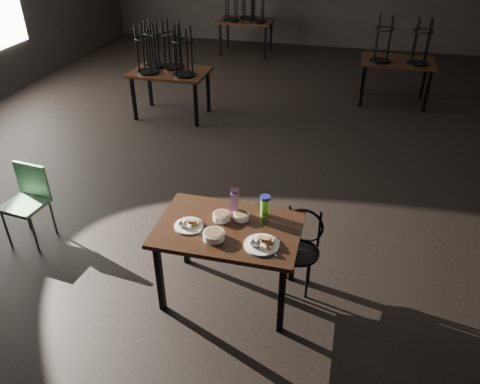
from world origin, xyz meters
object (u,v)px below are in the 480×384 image
(juice_carton, at_px, (235,201))
(water_bottle, at_px, (265,206))
(main_table, at_px, (229,235))
(school_chair, at_px, (28,197))
(bentwood_chair, at_px, (300,244))

(juice_carton, distance_m, water_bottle, 0.26)
(main_table, distance_m, school_chair, 2.24)
(main_table, bearing_deg, school_chair, 171.32)
(bentwood_chair, relative_size, school_chair, 0.95)
(juice_carton, relative_size, bentwood_chair, 0.33)
(juice_carton, bearing_deg, bentwood_chair, 6.47)
(bentwood_chair, bearing_deg, main_table, -148.47)
(water_bottle, distance_m, bentwood_chair, 0.51)
(water_bottle, bearing_deg, main_table, -137.73)
(main_table, height_order, juice_carton, juice_carton)
(bentwood_chair, height_order, school_chair, school_chair)
(main_table, xyz_separation_m, water_bottle, (0.26, 0.24, 0.18))
(juice_carton, distance_m, school_chair, 2.24)
(bentwood_chair, bearing_deg, juice_carton, -167.76)
(water_bottle, relative_size, bentwood_chair, 0.25)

